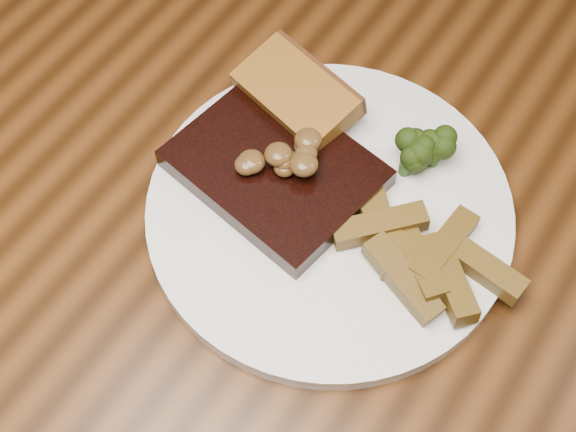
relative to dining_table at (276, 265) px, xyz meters
name	(u,v)px	position (x,y,z in m)	size (l,w,h in m)	color
dining_table	(276,265)	(0.00, 0.00, 0.00)	(1.60, 0.90, 0.75)	#49270E
chair_far	(540,3)	(0.02, 0.68, -0.21)	(0.39, 0.39, 0.82)	black
plate	(329,212)	(0.04, 0.03, 0.10)	(0.31, 0.31, 0.01)	white
steak	(275,169)	(-0.02, 0.03, 0.12)	(0.16, 0.12, 0.02)	black
steak_bone	(237,219)	(-0.02, -0.03, 0.11)	(0.14, 0.01, 0.02)	#BFB594
mushroom_pile	(279,154)	(-0.01, 0.03, 0.14)	(0.07, 0.07, 0.03)	brown
garlic_bread	(296,108)	(-0.04, 0.09, 0.12)	(0.11, 0.06, 0.02)	#96661B
potato_wedges	(425,234)	(0.12, 0.04, 0.12)	(0.10, 0.10, 0.02)	brown
broccoli_cluster	(413,167)	(0.08, 0.09, 0.12)	(0.06, 0.06, 0.04)	#23350C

